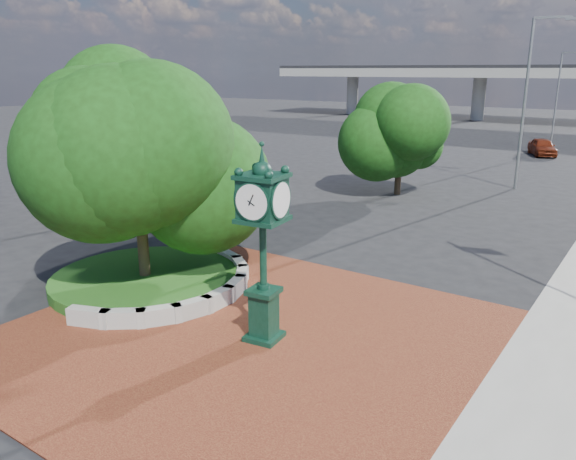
{
  "coord_description": "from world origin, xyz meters",
  "views": [
    {
      "loc": [
        8.8,
        -11.67,
        6.93
      ],
      "look_at": [
        -0.28,
        1.5,
        2.34
      ],
      "focal_mm": 35.0,
      "sensor_mm": 36.0,
      "label": 1
    }
  ],
  "objects_px": {
    "street_lamp_far": "(560,95)",
    "parked_car": "(542,147)",
    "street_lamp_near": "(530,91)",
    "post_clock": "(263,238)"
  },
  "relations": [
    {
      "from": "parked_car",
      "to": "street_lamp_near",
      "type": "bearing_deg",
      "value": -107.92
    },
    {
      "from": "post_clock",
      "to": "street_lamp_far",
      "type": "distance_m",
      "value": 42.33
    },
    {
      "from": "post_clock",
      "to": "street_lamp_near",
      "type": "xyz_separation_m",
      "value": [
        0.86,
        24.39,
        2.88
      ]
    },
    {
      "from": "post_clock",
      "to": "street_lamp_near",
      "type": "relative_size",
      "value": 0.53
    },
    {
      "from": "street_lamp_far",
      "to": "street_lamp_near",
      "type": "bearing_deg",
      "value": -85.63
    },
    {
      "from": "street_lamp_near",
      "to": "post_clock",
      "type": "bearing_deg",
      "value": -92.02
    },
    {
      "from": "post_clock",
      "to": "street_lamp_far",
      "type": "bearing_deg",
      "value": 90.68
    },
    {
      "from": "post_clock",
      "to": "street_lamp_far",
      "type": "relative_size",
      "value": 0.62
    },
    {
      "from": "street_lamp_far",
      "to": "parked_car",
      "type": "bearing_deg",
      "value": -99.52
    },
    {
      "from": "parked_car",
      "to": "post_clock",
      "type": "bearing_deg",
      "value": -113.15
    }
  ]
}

